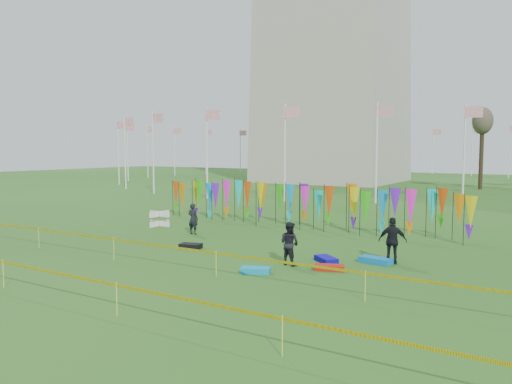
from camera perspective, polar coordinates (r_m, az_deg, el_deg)
The scene contains 14 objects.
ground at distance 20.14m, azimuth -8.29°, elevation -7.53°, with size 160.00×160.00×0.00m, color #224E16.
flagpole_ring at distance 68.46m, azimuth 8.76°, elevation 4.58°, with size 57.40×56.16×8.00m.
banner_row at distance 27.52m, azimuth 4.72°, elevation -1.10°, with size 18.64×0.64×2.33m.
caution_tape_near at distance 18.94m, azimuth -12.03°, elevation -5.98°, with size 26.00×0.02×0.90m.
caution_tape_far at distance 16.02m, azimuth -23.53°, elevation -8.27°, with size 26.00×0.02×0.90m.
box_kite at distance 28.55m, azimuth -10.95°, elevation -3.01°, with size 0.78×0.78×0.87m.
person_left at distance 25.60m, azimuth -7.21°, elevation -3.06°, with size 0.58×0.42×1.58m, color black.
person_mid at distance 18.75m, azimuth 3.85°, elevation -5.88°, with size 0.79×0.49×1.63m, color black.
person_right at distance 19.55m, azimuth 15.35°, elevation -5.39°, with size 1.04×0.59×1.77m, color black.
kite_bag_turquoise at distance 17.64m, azimuth -0.05°, elevation -8.93°, with size 1.02×0.51×0.20m, color #0D98CF.
kite_bag_blue at distance 19.44m, azimuth 8.02°, elevation -7.66°, with size 1.04×0.54×0.22m, color #0E0AA6.
kite_bag_red at distance 18.22m, azimuth 8.38°, elevation -8.55°, with size 1.06×0.49×0.20m, color #B71B0C.
kite_bag_black at distance 22.09m, azimuth -7.48°, elevation -6.13°, with size 0.93×0.54×0.21m, color black.
kite_bag_teal at distance 19.63m, azimuth 13.51°, elevation -7.60°, with size 1.21×0.58×0.23m, color #0D74C0.
Camera 1 is at (12.67, -15.06, 4.32)m, focal length 35.00 mm.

